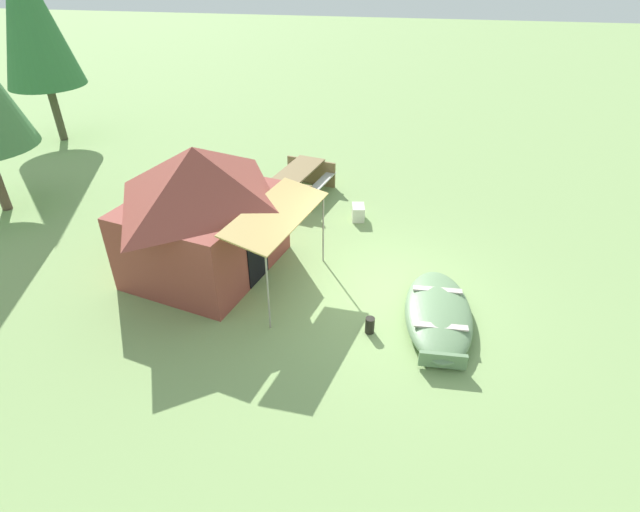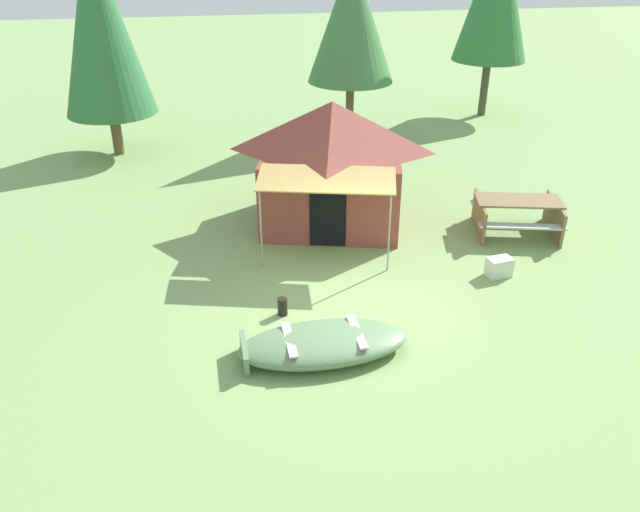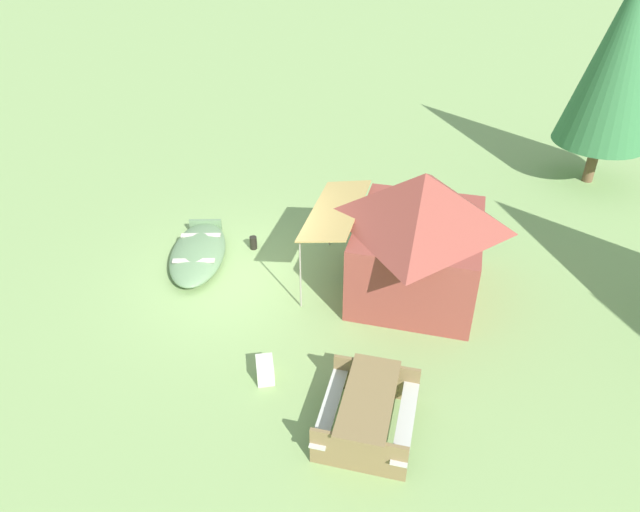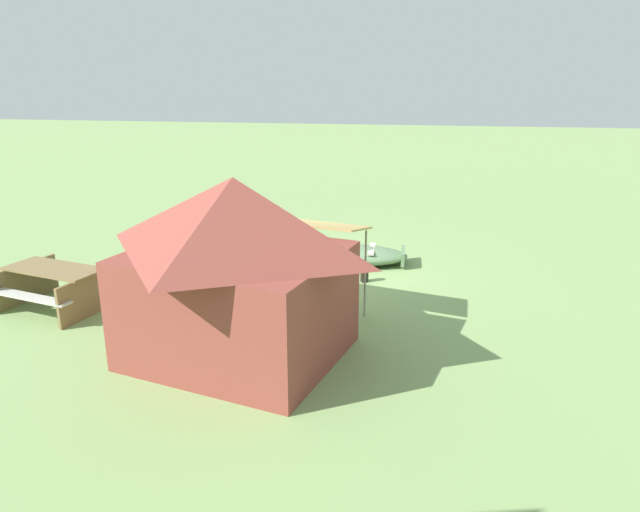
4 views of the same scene
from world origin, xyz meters
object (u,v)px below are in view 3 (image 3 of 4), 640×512
at_px(canvas_cabin_tent, 419,232).
at_px(cooler_box, 265,370).
at_px(picnic_table, 368,409).
at_px(beached_rowboat, 198,252).
at_px(pine_tree_back_left, 622,54).
at_px(fuel_can, 253,243).

distance_m(canvas_cabin_tent, cooler_box, 4.29).
height_order(canvas_cabin_tent, cooler_box, canvas_cabin_tent).
height_order(picnic_table, cooler_box, picnic_table).
xyz_separation_m(beached_rowboat, pine_tree_back_left, (-4.28, 10.75, 3.47)).
height_order(beached_rowboat, cooler_box, beached_rowboat).
relative_size(picnic_table, cooler_box, 4.51).
bearing_deg(canvas_cabin_tent, pine_tree_back_left, 132.61).
xyz_separation_m(picnic_table, fuel_can, (-5.50, -2.45, -0.33)).
bearing_deg(picnic_table, cooler_box, -123.19).
relative_size(canvas_cabin_tent, pine_tree_back_left, 0.70).
distance_m(beached_rowboat, cooler_box, 4.28).
relative_size(beached_rowboat, canvas_cabin_tent, 0.65).
distance_m(canvas_cabin_tent, fuel_can, 4.21).
relative_size(beached_rowboat, fuel_can, 8.59).
xyz_separation_m(cooler_box, fuel_can, (-4.33, -0.67, -0.03)).
distance_m(beached_rowboat, canvas_cabin_tent, 5.21).
height_order(picnic_table, fuel_can, picnic_table).
xyz_separation_m(picnic_table, cooler_box, (-1.17, -1.78, -0.30)).
bearing_deg(fuel_can, cooler_box, 8.75).
height_order(canvas_cabin_tent, pine_tree_back_left, pine_tree_back_left).
bearing_deg(canvas_cabin_tent, picnic_table, -17.58).
relative_size(picnic_table, fuel_can, 6.59).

